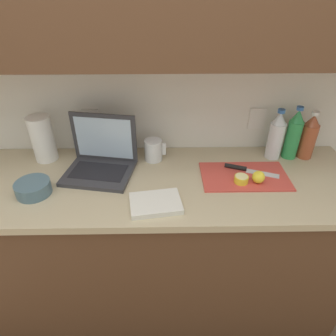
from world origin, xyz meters
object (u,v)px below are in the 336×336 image
(bottle_water_clear, at_px, (309,137))
(bottle_oil_tall, at_px, (293,135))
(laptop, at_px, (101,159))
(lemon_whole_beside, at_px, (258,177))
(lemon_half_cut, at_px, (241,179))
(bottle_green_soda, at_px, (276,136))
(bowl_white, at_px, (33,188))
(paper_towel_roll, at_px, (43,139))
(measuring_cup, at_px, (153,150))
(knife, at_px, (242,169))
(cutting_board, at_px, (244,176))

(bottle_water_clear, bearing_deg, bottle_oil_tall, 180.00)
(laptop, xyz_separation_m, lemon_whole_beside, (0.77, -0.14, -0.03))
(lemon_half_cut, xyz_separation_m, bottle_oil_tall, (0.32, 0.25, 0.11))
(bottle_green_soda, relative_size, bowl_white, 1.76)
(lemon_whole_beside, relative_size, paper_towel_roll, 0.25)
(bottle_oil_tall, relative_size, measuring_cup, 2.52)
(bowl_white, bearing_deg, knife, 9.32)
(bottle_water_clear, bearing_deg, lemon_whole_beside, -142.36)
(cutting_board, height_order, bottle_oil_tall, bottle_oil_tall)
(laptop, height_order, bottle_water_clear, laptop)
(knife, relative_size, paper_towel_roll, 1.08)
(lemon_whole_beside, bearing_deg, cutting_board, 130.57)
(knife, distance_m, bottle_green_soda, 0.27)
(bottle_water_clear, height_order, paper_towel_roll, bottle_water_clear)
(knife, distance_m, lemon_half_cut, 0.11)
(cutting_board, xyz_separation_m, bowl_white, (-1.00, -0.11, 0.03))
(lemon_half_cut, xyz_separation_m, paper_towel_roll, (-1.00, 0.25, 0.10))
(lemon_half_cut, relative_size, paper_towel_roll, 0.27)
(bottle_green_soda, bearing_deg, lemon_half_cut, -132.56)
(cutting_board, height_order, bowl_white, bowl_white)
(lemon_half_cut, xyz_separation_m, bottle_green_soda, (0.23, 0.25, 0.10))
(cutting_board, height_order, paper_towel_roll, paper_towel_roll)
(lemon_half_cut, height_order, lemon_whole_beside, lemon_whole_beside)
(knife, distance_m, bowl_white, 1.01)
(bottle_green_soda, distance_m, bottle_water_clear, 0.18)
(knife, height_order, bottle_water_clear, bottle_water_clear)
(lemon_half_cut, bearing_deg, laptop, 168.77)
(lemon_half_cut, relative_size, lemon_whole_beside, 1.11)
(knife, xyz_separation_m, measuring_cup, (-0.45, 0.13, 0.04))
(laptop, distance_m, bottle_oil_tall, 1.01)
(knife, distance_m, lemon_whole_beside, 0.12)
(lemon_whole_beside, height_order, measuring_cup, measuring_cup)
(knife, bearing_deg, bottle_water_clear, 41.51)
(measuring_cup, bearing_deg, paper_towel_roll, 178.26)
(laptop, xyz_separation_m, bottle_green_soda, (0.91, 0.11, 0.06))
(laptop, height_order, bottle_green_soda, bottle_green_soda)
(knife, xyz_separation_m, paper_towel_roll, (-1.03, 0.14, 0.11))
(lemon_whole_beside, distance_m, bottle_oil_tall, 0.36)
(measuring_cup, bearing_deg, laptop, -160.49)
(cutting_board, bearing_deg, paper_towel_roll, 169.48)
(bottle_water_clear, relative_size, bowl_white, 1.67)
(cutting_board, relative_size, bottle_water_clear, 1.62)
(cutting_board, relative_size, measuring_cup, 3.70)
(laptop, height_order, bottle_oil_tall, bottle_oil_tall)
(bottle_green_soda, height_order, paper_towel_roll, bottle_green_soda)
(lemon_whole_beside, bearing_deg, knife, 115.70)
(paper_towel_roll, bearing_deg, knife, -7.88)
(knife, xyz_separation_m, lemon_half_cut, (-0.03, -0.10, 0.01))
(knife, height_order, lemon_whole_beside, lemon_whole_beside)
(laptop, distance_m, bowl_white, 0.34)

